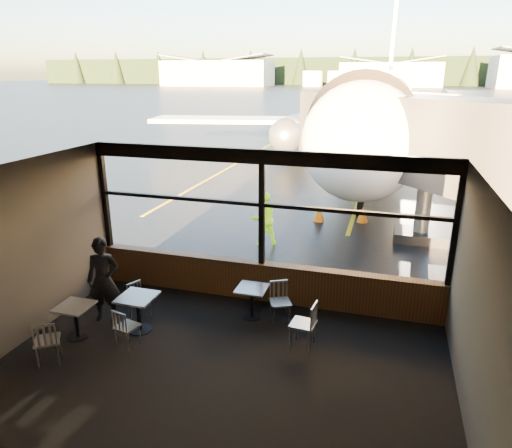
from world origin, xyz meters
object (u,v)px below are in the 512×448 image
at_px(airliner, 385,65).
at_px(ground_crew, 264,219).
at_px(jet_bridge, 424,160).
at_px(cone_wing, 293,150).
at_px(chair_near_e, 303,324).
at_px(cone_extra, 319,213).
at_px(chair_left_s, 47,341).
at_px(chair_mid_w, 140,301).
at_px(cafe_table_near, 252,302).
at_px(chair_mid_s, 127,327).
at_px(chair_near_n, 280,303).
at_px(cafe_table_left, 76,321).
at_px(passenger, 104,280).
at_px(cone_nose, 363,214).
at_px(cafe_table_mid, 139,314).

distance_m(airliner, ground_crew, 16.77).
distance_m(jet_bridge, cone_wing, 16.37).
height_order(chair_near_e, cone_wing, chair_near_e).
relative_size(cone_wing, cone_extra, 1.02).
bearing_deg(chair_left_s, chair_mid_w, 32.96).
xyz_separation_m(cafe_table_near, chair_mid_s, (-1.98, -1.73, 0.06)).
xyz_separation_m(chair_near_n, ground_crew, (-1.57, 4.35, 0.39)).
height_order(cafe_table_left, passenger, passenger).
relative_size(airliner, cone_extra, 64.62).
relative_size(airliner, cone_nose, 63.77).
bearing_deg(chair_mid_w, airliner, -165.40).
relative_size(cafe_table_near, chair_mid_s, 0.85).
height_order(chair_mid_s, cone_wing, chair_mid_s).
bearing_deg(cafe_table_left, chair_mid_w, 51.47).
xyz_separation_m(jet_bridge, chair_near_n, (-2.95, -6.34, -2.08)).
relative_size(cafe_table_mid, cone_wing, 1.38).
distance_m(cafe_table_left, chair_left_s, 0.86).
bearing_deg(chair_near_e, cafe_table_mid, 102.92).
distance_m(chair_near_e, chair_left_s, 4.69).
xyz_separation_m(chair_near_e, chair_mid_w, (-3.55, 0.07, -0.07)).
height_order(cafe_table_mid, chair_left_s, chair_left_s).
bearing_deg(chair_mid_w, cafe_table_left, -12.81).
xyz_separation_m(chair_mid_w, cone_extra, (2.62, 7.89, -0.12)).
height_order(airliner, jet_bridge, airliner).
height_order(chair_near_e, ground_crew, ground_crew).
xyz_separation_m(chair_mid_s, cone_nose, (3.80, 9.21, -0.13)).
distance_m(airliner, cone_nose, 13.74).
bearing_deg(chair_left_s, cone_nose, 29.61).
distance_m(airliner, cafe_table_mid, 22.32).
bearing_deg(chair_mid_s, jet_bridge, 67.87).
bearing_deg(cone_wing, passenger, -88.44).
bearing_deg(cone_nose, chair_mid_s, -112.43).
bearing_deg(cafe_table_near, cafe_table_mid, -150.05).
relative_size(cafe_table_left, cone_nose, 1.26).
relative_size(jet_bridge, cone_wing, 20.49).
xyz_separation_m(jet_bridge, cafe_table_near, (-3.58, -6.33, -2.17)).
bearing_deg(airliner, cone_nose, -89.34).
relative_size(passenger, cone_wing, 3.26).
relative_size(cone_nose, cone_extra, 1.01).
distance_m(jet_bridge, chair_mid_w, 9.42).
relative_size(chair_mid_s, cone_extra, 1.48).
relative_size(chair_mid_w, passenger, 0.44).
height_order(cafe_table_left, chair_near_n, chair_near_n).
xyz_separation_m(chair_near_e, cone_extra, (-0.93, 7.96, -0.20)).
bearing_deg(cone_extra, chair_mid_s, -104.51).
xyz_separation_m(cafe_table_mid, chair_mid_w, (-0.24, 0.46, 0.01)).
relative_size(chair_left_s, cone_nose, 1.58).
relative_size(jet_bridge, chair_mid_s, 14.12).
distance_m(chair_mid_w, cone_extra, 8.32).
bearing_deg(jet_bridge, cafe_table_left, -129.61).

